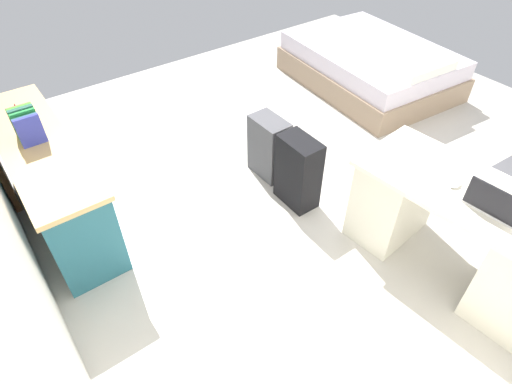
{
  "coord_description": "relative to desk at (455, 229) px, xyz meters",
  "views": [
    {
      "loc": [
        -2.05,
        2.31,
        2.54
      ],
      "look_at": [
        -0.31,
        1.04,
        0.6
      ],
      "focal_mm": 29.89,
      "sensor_mm": 36.0,
      "label": 1
    }
  ],
  "objects": [
    {
      "name": "laptop",
      "position": [
        -0.17,
        0.06,
        0.4
      ],
      "size": [
        0.33,
        0.25,
        0.21
      ],
      "color": "#B7B7BC",
      "rests_on": "desk"
    },
    {
      "name": "computer_mouse",
      "position": [
        0.1,
        0.04,
        0.37
      ],
      "size": [
        0.07,
        0.11,
        0.03
      ],
      "primitive_type": "ellipsoid",
      "rotation": [
        0.0,
        0.0,
        0.09
      ],
      "color": "white",
      "rests_on": "desk"
    },
    {
      "name": "desk",
      "position": [
        0.0,
        0.0,
        0.0
      ],
      "size": [
        1.5,
        0.79,
        0.74
      ],
      "color": "silver",
      "rests_on": "ground_plane"
    },
    {
      "name": "book_row",
      "position": [
        2.25,
        2.09,
        0.47
      ],
      "size": [
        0.23,
        0.17,
        0.24
      ],
      "color": "#333CA8",
      "rests_on": "credenza"
    },
    {
      "name": "suitcase_black",
      "position": [
        1.17,
        0.41,
        -0.07
      ],
      "size": [
        0.36,
        0.22,
        0.63
      ],
      "primitive_type": "cube",
      "rotation": [
        0.0,
        0.0,
        -0.01
      ],
      "color": "black",
      "rests_on": "ground_plane"
    },
    {
      "name": "ground_plane",
      "position": [
        1.24,
        -0.02,
        -0.38
      ],
      "size": [
        5.98,
        5.98,
        0.0
      ],
      "primitive_type": "plane",
      "color": "beige"
    },
    {
      "name": "bed",
      "position": [
        2.26,
        -1.66,
        -0.14
      ],
      "size": [
        2.01,
        1.55,
        0.58
      ],
      "color": "gray",
      "rests_on": "ground_plane"
    },
    {
      "name": "credenza",
      "position": [
        2.2,
        2.09,
        -0.01
      ],
      "size": [
        1.8,
        0.48,
        0.74
      ],
      "color": "#235B6B",
      "rests_on": "ground_plane"
    },
    {
      "name": "figurine_small",
      "position": [
        2.63,
        2.09,
        0.41
      ],
      "size": [
        0.08,
        0.08,
        0.11
      ],
      "primitive_type": "cone",
      "color": "red",
      "rests_on": "credenza"
    },
    {
      "name": "suitcase_spare_grey",
      "position": [
        1.62,
        0.37,
        -0.1
      ],
      "size": [
        0.36,
        0.23,
        0.57
      ],
      "primitive_type": "cube",
      "rotation": [
        0.0,
        0.0,
        0.02
      ],
      "color": "#4C4C51",
      "rests_on": "ground_plane"
    }
  ]
}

